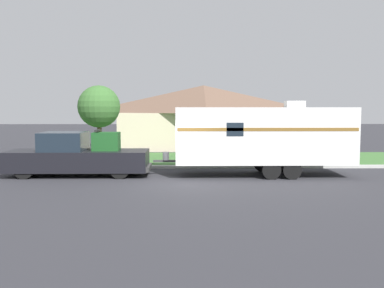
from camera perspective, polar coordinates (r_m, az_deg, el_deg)
name	(u,v)px	position (r m, az deg, el deg)	size (l,w,h in m)	color
ground_plane	(179,181)	(17.53, -1.75, -4.99)	(120.00, 120.00, 0.00)	#2D2D33
curb_strip	(180,167)	(21.22, -1.60, -3.06)	(80.00, 0.30, 0.14)	#ADADA8
lawn_strip	(181,159)	(24.85, -1.50, -2.02)	(80.00, 7.00, 0.03)	#3D6B33
house_across_street	(203,115)	(32.13, 1.54, 3.84)	(12.93, 7.18, 4.65)	beige
pickup_truck	(77,156)	(19.49, -15.07, -1.59)	(6.24, 2.00, 2.04)	black
travel_trailer	(263,135)	(19.12, 9.46, 1.17)	(8.68, 2.48, 3.29)	black
mailbox	(251,146)	(22.22, 7.90, -0.32)	(0.48, 0.20, 1.31)	brown
tree_in_yard	(99,107)	(23.86, -12.29, 4.85)	(2.29, 2.29, 4.20)	brown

